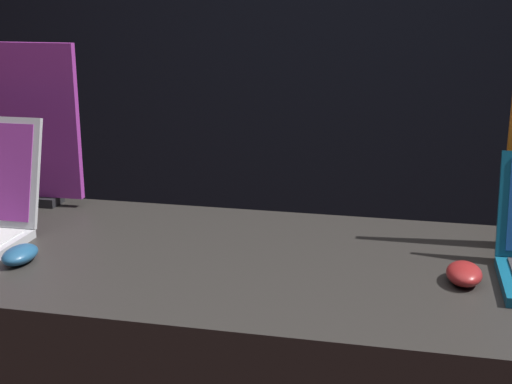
{
  "coord_description": "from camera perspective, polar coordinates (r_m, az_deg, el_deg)",
  "views": [
    {
      "loc": [
        0.32,
        -1.07,
        1.42
      ],
      "look_at": [
        0.01,
        0.35,
        1.01
      ],
      "focal_mm": 50.0,
      "sensor_mm": 36.0,
      "label": 1
    }
  ],
  "objects": [
    {
      "name": "promo_stand_front",
      "position": [
        2.0,
        -18.19,
        4.82
      ],
      "size": [
        0.32,
        0.07,
        0.43
      ],
      "color": "black",
      "rests_on": "display_counter"
    },
    {
      "name": "mouse_back",
      "position": [
        1.48,
        16.31,
        -6.29
      ],
      "size": [
        0.07,
        0.11,
        0.04
      ],
      "color": "maroon",
      "rests_on": "display_counter"
    },
    {
      "name": "mouse_front",
      "position": [
        1.6,
        -18.36,
        -4.77
      ],
      "size": [
        0.06,
        0.1,
        0.04
      ],
      "color": "navy",
      "rests_on": "display_counter"
    }
  ]
}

